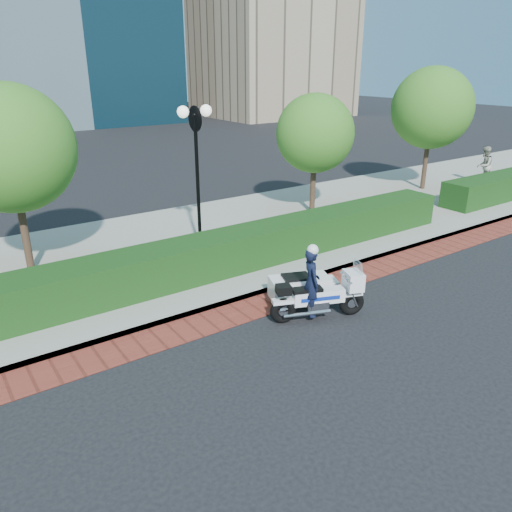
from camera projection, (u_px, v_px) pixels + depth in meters
ground at (280, 340)px, 10.47m from camera, size 120.00×120.00×0.00m
brick_strip at (240, 312)px, 11.62m from camera, size 60.00×1.00×0.01m
sidewalk at (159, 253)px, 15.03m from camera, size 60.00×8.00×0.15m
hedge_main at (196, 259)px, 12.98m from camera, size 18.00×1.20×1.00m
lamppost at (197, 157)px, 13.90m from camera, size 1.02×0.70×4.21m
tree_b at (10, 149)px, 12.32m from camera, size 3.20×3.20×4.89m
tree_c at (315, 134)px, 17.79m from camera, size 2.80×2.80×4.30m
tree_d at (432, 108)px, 21.05m from camera, size 3.40×3.40×5.16m
police_motorcycle at (310, 288)px, 11.38m from camera, size 2.15×1.97×1.81m
pedestrian at (484, 166)px, 22.70m from camera, size 1.00×0.88×1.74m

